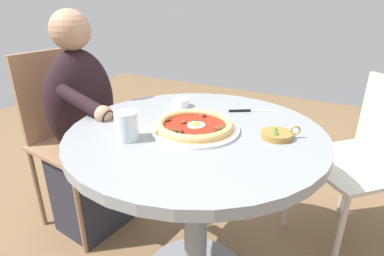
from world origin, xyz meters
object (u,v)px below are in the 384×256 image
cafe_chair_spare_near (370,151)px  water_glass (127,128)px  steak_knife (246,111)px  ramekin_capers (181,102)px  olive_pan (277,135)px  cafe_chair_diner (67,126)px  pizza_on_plate (195,126)px  diner_person (87,143)px  dining_table (196,165)px

cafe_chair_spare_near → water_glass: bearing=137.3°
cafe_chair_spare_near → steak_knife: bearing=125.2°
ramekin_capers → olive_pan: (-0.12, -0.45, -0.01)m
steak_knife → cafe_chair_diner: cafe_chair_diner is taller
pizza_on_plate → ramekin_capers: (0.20, 0.18, 0.00)m
olive_pan → ramekin_capers: bearing=74.8°
ramekin_capers → olive_pan: size_ratio=0.56×
diner_person → cafe_chair_diner: 0.16m
dining_table → water_glass: size_ratio=9.60×
pizza_on_plate → cafe_chair_diner: cafe_chair_diner is taller
cafe_chair_spare_near → pizza_on_plate: bearing=137.2°
water_glass → cafe_chair_spare_near: 1.11m
pizza_on_plate → steak_knife: size_ratio=1.81×
dining_table → cafe_chair_spare_near: 0.84m
cafe_chair_diner → cafe_chair_spare_near: (0.53, -1.37, -0.04)m
steak_knife → cafe_chair_spare_near: 0.63m
pizza_on_plate → water_glass: water_glass is taller
pizza_on_plate → olive_pan: olive_pan is taller
water_glass → cafe_chair_diner: size_ratio=0.10×
water_glass → cafe_chair_diner: (0.26, 0.64, -0.22)m
steak_knife → diner_person: diner_person is taller
dining_table → steak_knife: 0.32m
pizza_on_plate → water_glass: bearing=137.5°
water_glass → diner_person: diner_person is taller
steak_knife → cafe_chair_spare_near: (0.34, -0.48, -0.22)m
pizza_on_plate → water_glass: size_ratio=3.31×
water_glass → olive_pan: (0.25, -0.43, -0.03)m
water_glass → cafe_chair_diner: cafe_chair_diner is taller
dining_table → cafe_chair_diner: (0.08, 0.80, -0.03)m
pizza_on_plate → diner_person: (0.07, 0.65, -0.25)m
olive_pan → cafe_chair_diner: cafe_chair_diner is taller
pizza_on_plate → dining_table: bearing=6.9°
water_glass → steak_knife: size_ratio=0.55×
olive_pan → diner_person: size_ratio=0.11×
steak_knife → pizza_on_plate: bearing=162.4°
steak_knife → cafe_chair_diner: size_ratio=0.19×
pizza_on_plate → diner_person: size_ratio=0.28×
olive_pan → diner_person: 0.95m
ramekin_capers → diner_person: bearing=105.2°
water_glass → olive_pan: 0.50m
cafe_chair_spare_near → olive_pan: bearing=150.6°
ramekin_capers → diner_person: diner_person is taller
steak_knife → olive_pan: (-0.20, -0.18, 0.01)m
pizza_on_plate → olive_pan: size_ratio=2.60×
dining_table → ramekin_capers: bearing=42.9°
dining_table → diner_person: 0.66m
ramekin_capers → olive_pan: 0.46m
steak_knife → cafe_chair_diner: 0.92m
diner_person → steak_knife: bearing=-74.5°
pizza_on_plate → cafe_chair_diner: bearing=83.8°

